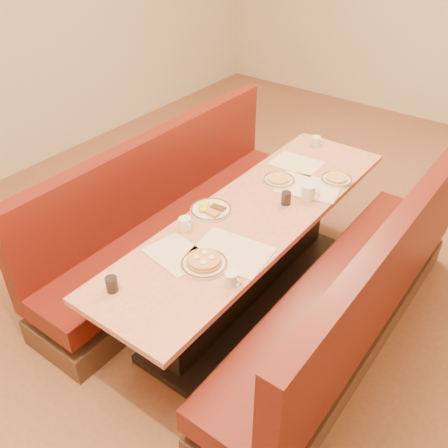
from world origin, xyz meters
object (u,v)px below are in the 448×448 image
Objects in this scene: pancake_plate at (204,262)px; coffee_mug_d at (316,141)px; coffee_mug_a at (232,279)px; eggs_plate at (210,209)px; soda_tumbler_near at (112,284)px; diner_table at (253,258)px; soda_tumbler_mid at (286,198)px; booth_right at (351,305)px; coffee_mug_c at (309,192)px; booth_left at (173,223)px; coffee_mug_b at (185,224)px.

coffee_mug_d is at bearing 97.20° from pancake_plate.
coffee_mug_d is at bearing 105.59° from coffee_mug_a.
soda_tumbler_near is at bearing -86.65° from eggs_plate.
diner_table is 25.35× the size of coffee_mug_d.
coffee_mug_d is (-0.15, 1.10, 0.42)m from diner_table.
soda_tumbler_near is at bearing -102.97° from soda_tumbler_mid.
coffee_mug_d is at bearing 88.94° from soda_tumbler_near.
soda_tumbler_mid is at bearing 161.26° from booth_right.
coffee_mug_c is at bearing -87.68° from coffee_mug_d.
eggs_plate is (0.49, -0.16, 0.40)m from booth_left.
soda_tumbler_mid is at bearing 64.50° from diner_table.
coffee_mug_b is (-0.24, -0.41, 0.42)m from diner_table.
booth_right is (1.46, 0.00, 0.00)m from booth_left.
coffee_mug_c is (-0.54, 0.36, 0.44)m from booth_right.
coffee_mug_c is at bearing 96.84° from coffee_mug_a.
coffee_mug_b is 1.51m from coffee_mug_d.
booth_left is (-0.73, 0.00, -0.01)m from diner_table.
eggs_plate is 0.67m from coffee_mug_c.
coffee_mug_a is (-0.45, -0.64, 0.43)m from booth_right.
booth_right is 25.35× the size of coffee_mug_d.
coffee_mug_c is (0.92, 0.36, 0.44)m from booth_left.
coffee_mug_c is (0.13, 0.96, 0.03)m from pancake_plate.
booth_right is 9.26× the size of eggs_plate.
booth_right is 1.14m from coffee_mug_b.
booth_left is 23.71× the size of coffee_mug_b.
booth_right is at bearing 0.00° from booth_left.
diner_table is at bearing 115.40° from coffee_mug_a.
soda_tumbler_mid is (-0.09, -0.14, -0.01)m from coffee_mug_c.
diner_table is at bearing 0.00° from booth_left.
pancake_plate is 2.58× the size of coffee_mug_a.
pancake_plate is at bearing -96.23° from coffee_mug_c.
booth_left is 24.35× the size of coffee_mug_a.
soda_tumbler_near is at bearing -62.73° from booth_left.
pancake_plate is (0.07, -0.60, 0.40)m from diner_table.
booth_right reaches higher than coffee_mug_c.
coffee_mug_c is at bearing 82.48° from pancake_plate.
coffee_mug_b is at bearing -115.74° from coffee_mug_d.
coffee_mug_a is at bearing -78.07° from soda_tumbler_mid.
booth_left is at bearing -157.64° from coffee_mug_c.
diner_table is 0.73m from pancake_plate.
coffee_mug_c is (0.43, 0.51, 0.04)m from eggs_plate.
booth_right is at bearing 0.00° from diner_table.
coffee_mug_c is at bearing 79.33° from coffee_mug_b.
booth_left is 1.26m from soda_tumbler_near.
coffee_mug_d is at bearing 97.75° from diner_table.
soda_tumbler_mid is at bearing 87.45° from pancake_plate.
pancake_plate is at bearing 60.38° from soda_tumbler_near.
diner_table is at bearing 32.72° from eggs_plate.
coffee_mug_a is at bearing -32.35° from booth_left.
coffee_mug_a reaches higher than diner_table.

